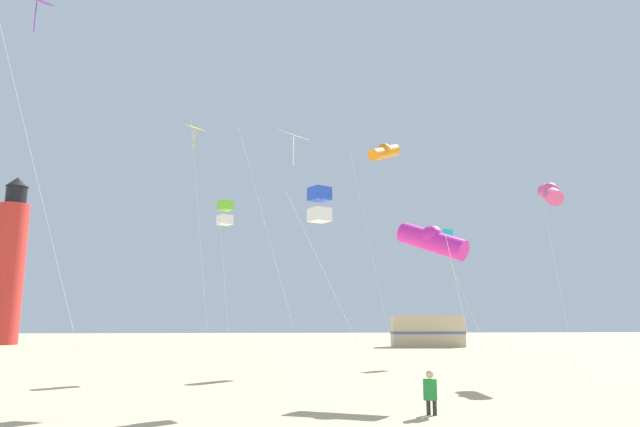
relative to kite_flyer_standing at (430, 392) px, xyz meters
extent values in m
cube|color=#238438|center=(-0.03, -0.08, 0.07)|extent=(0.39, 0.32, 0.52)
sphere|color=#D8A87F|center=(-0.03, -0.08, 0.45)|extent=(0.20, 0.20, 0.20)
cylinder|color=#2D2D38|center=(0.11, 0.07, -0.17)|extent=(0.24, 0.38, 0.13)
cylinder|color=#2D2D38|center=(0.16, 0.22, -0.40)|extent=(0.11, 0.11, 0.42)
cylinder|color=#2D2D38|center=(-0.04, 0.12, -0.17)|extent=(0.24, 0.38, 0.13)
cylinder|color=#2D2D38|center=(0.01, 0.27, -0.40)|extent=(0.11, 0.11, 0.42)
cylinder|color=silver|center=(-4.07, 4.75, 4.07)|extent=(2.66, 1.47, 9.37)
cube|color=white|center=(-3.34, 6.07, 8.76)|extent=(1.22, 1.22, 0.40)
cylinder|color=white|center=(-3.34, 6.07, 8.11)|extent=(0.04, 0.04, 1.10)
cylinder|color=silver|center=(-2.20, 1.93, 2.46)|extent=(3.04, 0.74, 6.15)
cube|color=blue|center=(-2.56, 3.45, 5.88)|extent=(0.82, 0.82, 0.44)
cube|color=white|center=(-2.56, 3.45, 5.18)|extent=(0.82, 0.82, 0.44)
cylinder|color=silver|center=(-7.80, 15.04, 5.78)|extent=(1.30, 1.27, 12.79)
cube|color=yellow|center=(-8.43, 15.68, 12.18)|extent=(1.22, 1.22, 0.40)
cylinder|color=yellow|center=(-8.43, 15.68, 11.53)|extent=(0.04, 0.04, 1.10)
cylinder|color=silver|center=(-6.20, 11.76, 3.09)|extent=(0.76, 0.30, 7.41)
cube|color=#72D12D|center=(-6.34, 12.13, 7.15)|extent=(0.82, 0.82, 0.44)
cube|color=white|center=(-6.34, 12.13, 6.45)|extent=(0.82, 0.82, 0.44)
cylinder|color=silver|center=(1.25, 15.52, 5.33)|extent=(1.97, 2.00, 11.89)
cylinder|color=orange|center=(2.25, 16.49, 11.27)|extent=(2.27, 2.25, 1.48)
sphere|color=orange|center=(2.25, 16.49, 11.42)|extent=(0.76, 0.76, 0.76)
cylinder|color=silver|center=(1.98, 2.99, 1.89)|extent=(1.46, 1.49, 5.01)
cylinder|color=#D826A5|center=(1.24, 3.72, 4.40)|extent=(2.27, 2.25, 1.48)
sphere|color=#D826A5|center=(1.24, 3.72, 4.55)|extent=(0.76, 0.76, 0.76)
cylinder|color=silver|center=(-11.13, 2.29, 6.04)|extent=(3.38, 2.41, 13.31)
cube|color=purple|center=(-12.33, 3.98, 12.69)|extent=(1.22, 1.22, 0.40)
cylinder|color=purple|center=(-12.33, 3.98, 12.04)|extent=(0.04, 0.04, 1.10)
cylinder|color=silver|center=(6.45, 15.89, 2.89)|extent=(3.10, 1.00, 7.01)
cube|color=#1EB2D1|center=(5.96, 17.43, 6.74)|extent=(0.82, 0.82, 0.44)
cube|color=white|center=(5.96, 17.43, 6.04)|extent=(0.82, 0.82, 0.44)
cylinder|color=silver|center=(8.22, 8.94, 3.38)|extent=(0.87, 0.28, 7.98)
cylinder|color=#E54C8C|center=(8.35, 9.37, 7.37)|extent=(1.40, 2.59, 1.48)
sphere|color=#E54C8C|center=(8.35, 9.37, 7.52)|extent=(0.76, 0.76, 0.76)
cylinder|color=red|center=(-30.24, 44.94, 6.39)|extent=(2.80, 2.80, 14.00)
cylinder|color=black|center=(-30.24, 44.94, 14.29)|extent=(2.00, 2.00, 1.80)
cone|color=black|center=(-30.24, 44.94, 15.69)|extent=(2.20, 2.20, 1.00)
cube|color=#C6B28C|center=(10.01, 37.12, 0.79)|extent=(6.56, 2.78, 2.80)
cube|color=#4C608C|center=(10.01, 37.12, 0.65)|extent=(6.60, 2.82, 0.24)
camera|label=1|loc=(-4.09, -15.02, 1.82)|focal=32.39mm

